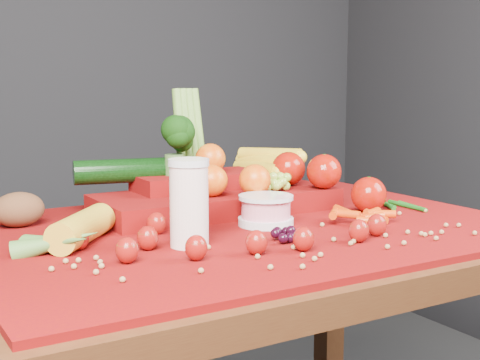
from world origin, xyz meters
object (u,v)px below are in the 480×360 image
milk_glass (189,200)px  produce_mound (225,184)px  table (245,278)px  yogurt_bowl (266,209)px

milk_glass → produce_mound: bearing=49.4°
milk_glass → produce_mound: (0.21, 0.25, -0.02)m
produce_mound → table: bearing=-105.8°
milk_glass → produce_mound: 0.33m
yogurt_bowl → produce_mound: bearing=87.6°
table → milk_glass: milk_glass is taller
milk_glass → yogurt_bowl: milk_glass is taller
table → produce_mound: 0.23m
table → milk_glass: bearing=-151.4°
table → milk_glass: size_ratio=7.28×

